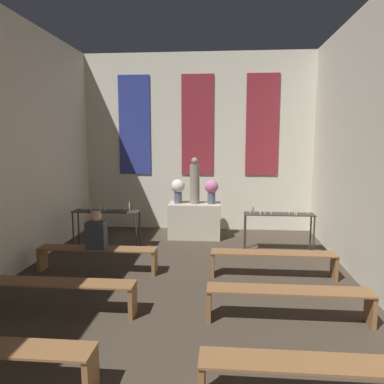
{
  "coord_description": "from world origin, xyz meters",
  "views": [
    {
      "loc": [
        0.73,
        -0.26,
        2.51
      ],
      "look_at": [
        0.0,
        8.25,
        1.29
      ],
      "focal_mm": 35.0,
      "sensor_mm": 36.0,
      "label": 1
    }
  ],
  "objects_px": {
    "candle_rack_right": "(278,219)",
    "pew_second_right": "(319,374)",
    "pew_third_left": "(58,290)",
    "flower_vase_left": "(178,189)",
    "candle_rack_left": "(106,216)",
    "pew_back_left": "(97,254)",
    "statue": "(195,182)",
    "flower_vase_right": "(211,189)",
    "pew_back_right": "(273,259)",
    "pew_third_right": "(289,298)",
    "altar": "(195,220)",
    "person_seated": "(96,231)"
  },
  "relations": [
    {
      "from": "altar",
      "to": "flower_vase_left",
      "type": "bearing_deg",
      "value": 180.0
    },
    {
      "from": "candle_rack_left",
      "to": "pew_back_right",
      "type": "relative_size",
      "value": 0.68
    },
    {
      "from": "pew_third_left",
      "to": "person_seated",
      "type": "relative_size",
      "value": 3.12
    },
    {
      "from": "candle_rack_right",
      "to": "pew_second_right",
      "type": "height_order",
      "value": "candle_rack_right"
    },
    {
      "from": "pew_third_left",
      "to": "pew_third_right",
      "type": "bearing_deg",
      "value": 0.0
    },
    {
      "from": "flower_vase_right",
      "to": "pew_second_right",
      "type": "distance_m",
      "value": 6.22
    },
    {
      "from": "person_seated",
      "to": "statue",
      "type": "bearing_deg",
      "value": 58.25
    },
    {
      "from": "candle_rack_left",
      "to": "statue",
      "type": "bearing_deg",
      "value": 29.2
    },
    {
      "from": "pew_back_right",
      "to": "person_seated",
      "type": "distance_m",
      "value": 3.31
    },
    {
      "from": "pew_third_right",
      "to": "person_seated",
      "type": "distance_m",
      "value": 3.72
    },
    {
      "from": "pew_third_left",
      "to": "flower_vase_left",
      "type": "bearing_deg",
      "value": 74.4
    },
    {
      "from": "flower_vase_right",
      "to": "person_seated",
      "type": "bearing_deg",
      "value": -127.88
    },
    {
      "from": "pew_third_left",
      "to": "pew_third_right",
      "type": "relative_size",
      "value": 1.0
    },
    {
      "from": "flower_vase_right",
      "to": "candle_rack_right",
      "type": "xyz_separation_m",
      "value": [
        1.52,
        -1.09,
        -0.5
      ]
    },
    {
      "from": "candle_rack_right",
      "to": "pew_back_left",
      "type": "relative_size",
      "value": 0.68
    },
    {
      "from": "candle_rack_right",
      "to": "pew_third_right",
      "type": "bearing_deg",
      "value": -95.35
    },
    {
      "from": "flower_vase_left",
      "to": "candle_rack_left",
      "type": "distance_m",
      "value": 1.94
    },
    {
      "from": "candle_rack_left",
      "to": "pew_third_right",
      "type": "bearing_deg",
      "value": -42.22
    },
    {
      "from": "pew_third_left",
      "to": "altar",
      "type": "bearing_deg",
      "value": 69.37
    },
    {
      "from": "altar",
      "to": "candle_rack_left",
      "type": "distance_m",
      "value": 2.26
    },
    {
      "from": "candle_rack_right",
      "to": "pew_third_left",
      "type": "bearing_deg",
      "value": -137.73
    },
    {
      "from": "pew_back_right",
      "to": "flower_vase_left",
      "type": "bearing_deg",
      "value": 127.77
    },
    {
      "from": "flower_vase_left",
      "to": "pew_back_right",
      "type": "distance_m",
      "value": 3.48
    },
    {
      "from": "pew_back_left",
      "to": "person_seated",
      "type": "bearing_deg",
      "value": -180.0
    },
    {
      "from": "flower_vase_left",
      "to": "pew_back_left",
      "type": "xyz_separation_m",
      "value": [
        -1.21,
        -2.66,
        -0.91
      ]
    },
    {
      "from": "candle_rack_right",
      "to": "candle_rack_left",
      "type": "bearing_deg",
      "value": 179.94
    },
    {
      "from": "candle_rack_left",
      "to": "person_seated",
      "type": "distance_m",
      "value": 1.6
    },
    {
      "from": "candle_rack_right",
      "to": "pew_second_right",
      "type": "bearing_deg",
      "value": -93.53
    },
    {
      "from": "statue",
      "to": "pew_back_right",
      "type": "relative_size",
      "value": 0.52
    },
    {
      "from": "person_seated",
      "to": "pew_third_right",
      "type": "bearing_deg",
      "value": -27.22
    },
    {
      "from": "statue",
      "to": "pew_back_left",
      "type": "xyz_separation_m",
      "value": [
        -1.64,
        -2.66,
        -1.07
      ]
    },
    {
      "from": "altar",
      "to": "pew_third_right",
      "type": "relative_size",
      "value": 0.58
    },
    {
      "from": "pew_second_right",
      "to": "person_seated",
      "type": "xyz_separation_m",
      "value": [
        -3.28,
        3.38,
        0.44
      ]
    },
    {
      "from": "pew_third_left",
      "to": "pew_third_right",
      "type": "distance_m",
      "value": 3.27
    },
    {
      "from": "flower_vase_right",
      "to": "pew_back_left",
      "type": "bearing_deg",
      "value": -127.77
    },
    {
      "from": "pew_second_right",
      "to": "person_seated",
      "type": "bearing_deg",
      "value": 134.18
    },
    {
      "from": "candle_rack_left",
      "to": "pew_back_right",
      "type": "xyz_separation_m",
      "value": [
        3.59,
        -1.57,
        -0.41
      ]
    },
    {
      "from": "flower_vase_right",
      "to": "pew_third_left",
      "type": "height_order",
      "value": "flower_vase_right"
    },
    {
      "from": "statue",
      "to": "candle_rack_left",
      "type": "xyz_separation_m",
      "value": [
        -1.95,
        -1.09,
        -0.67
      ]
    },
    {
      "from": "pew_back_left",
      "to": "candle_rack_left",
      "type": "bearing_deg",
      "value": 101.36
    },
    {
      "from": "flower_vase_left",
      "to": "statue",
      "type": "bearing_deg",
      "value": -0.0
    },
    {
      "from": "candle_rack_right",
      "to": "person_seated",
      "type": "relative_size",
      "value": 2.12
    },
    {
      "from": "candle_rack_left",
      "to": "pew_second_right",
      "type": "relative_size",
      "value": 0.68
    },
    {
      "from": "statue",
      "to": "pew_third_left",
      "type": "bearing_deg",
      "value": -110.63
    },
    {
      "from": "pew_back_right",
      "to": "person_seated",
      "type": "height_order",
      "value": "person_seated"
    },
    {
      "from": "flower_vase_right",
      "to": "pew_third_right",
      "type": "bearing_deg",
      "value": -74.4
    },
    {
      "from": "flower_vase_right",
      "to": "person_seated",
      "type": "height_order",
      "value": "flower_vase_right"
    },
    {
      "from": "statue",
      "to": "pew_third_right",
      "type": "bearing_deg",
      "value": -69.37
    },
    {
      "from": "candle_rack_left",
      "to": "pew_second_right",
      "type": "bearing_deg",
      "value": -54.03
    },
    {
      "from": "pew_second_right",
      "to": "person_seated",
      "type": "relative_size",
      "value": 3.12
    }
  ]
}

